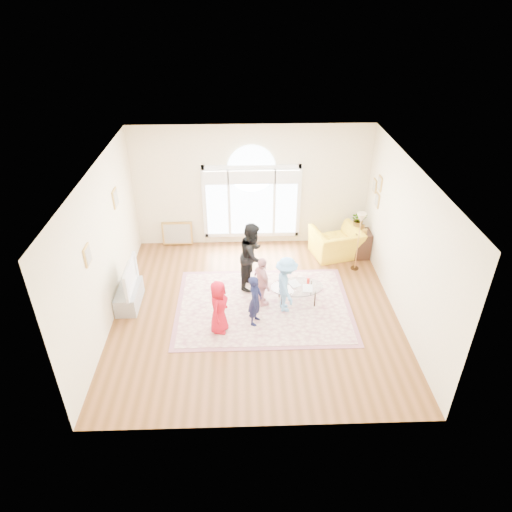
{
  "coord_description": "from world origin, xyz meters",
  "views": [
    {
      "loc": [
        -0.25,
        -7.81,
        6.16
      ],
      "look_at": [
        0.02,
        0.3,
        1.19
      ],
      "focal_mm": 32.0,
      "sensor_mm": 36.0,
      "label": 1
    }
  ],
  "objects_px": {
    "television": "(126,277)",
    "area_rug": "(264,306)",
    "armchair": "(336,243)",
    "coffee_table": "(297,287)",
    "tv_console": "(129,296)"
  },
  "relations": [
    {
      "from": "television",
      "to": "area_rug",
      "type": "bearing_deg",
      "value": -3.34
    },
    {
      "from": "coffee_table",
      "to": "tv_console",
      "type": "bearing_deg",
      "value": 176.02
    },
    {
      "from": "tv_console",
      "to": "coffee_table",
      "type": "distance_m",
      "value": 3.67
    },
    {
      "from": "area_rug",
      "to": "television",
      "type": "height_order",
      "value": "television"
    },
    {
      "from": "area_rug",
      "to": "television",
      "type": "distance_m",
      "value": 3.02
    },
    {
      "from": "armchair",
      "to": "coffee_table",
      "type": "bearing_deg",
      "value": 43.34
    },
    {
      "from": "tv_console",
      "to": "area_rug",
      "type": "bearing_deg",
      "value": -3.34
    },
    {
      "from": "tv_console",
      "to": "armchair",
      "type": "distance_m",
      "value": 5.24
    },
    {
      "from": "armchair",
      "to": "tv_console",
      "type": "bearing_deg",
      "value": 6.5
    },
    {
      "from": "television",
      "to": "armchair",
      "type": "relative_size",
      "value": 0.93
    },
    {
      "from": "area_rug",
      "to": "coffee_table",
      "type": "xyz_separation_m",
      "value": [
        0.74,
        0.12,
        0.39
      ]
    },
    {
      "from": "coffee_table",
      "to": "armchair",
      "type": "height_order",
      "value": "armchair"
    },
    {
      "from": "tv_console",
      "to": "television",
      "type": "relative_size",
      "value": 0.92
    },
    {
      "from": "tv_console",
      "to": "armchair",
      "type": "relative_size",
      "value": 0.86
    },
    {
      "from": "coffee_table",
      "to": "armchair",
      "type": "distance_m",
      "value": 2.3
    }
  ]
}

